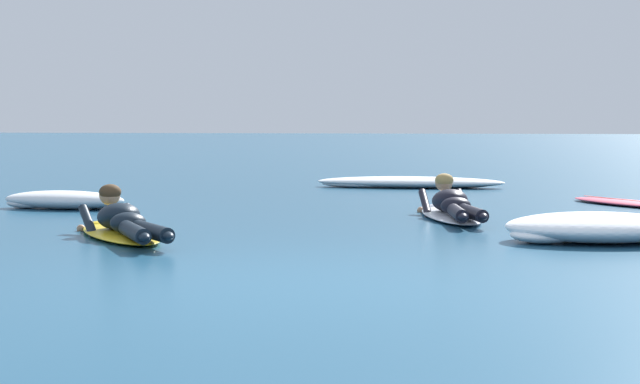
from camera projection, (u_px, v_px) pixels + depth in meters
ground_plane at (419, 190)px, 17.56m from camera, size 120.00×120.00×0.00m
surfer_near at (122, 224)px, 10.55m from camera, size 1.68×2.29×0.53m
surfer_far at (452, 207)px, 12.57m from camera, size 1.04×2.64×0.55m
drifting_surfboard at (630, 203)px, 14.48m from camera, size 1.66×2.03×0.16m
whitewater_front at (64, 200)px, 13.97m from camera, size 1.69×0.83×0.23m
whitewater_mid_left at (597, 228)px, 10.27m from camera, size 1.81×1.31×0.28m
whitewater_mid_right at (411, 182)px, 18.16m from camera, size 3.10×0.90×0.18m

